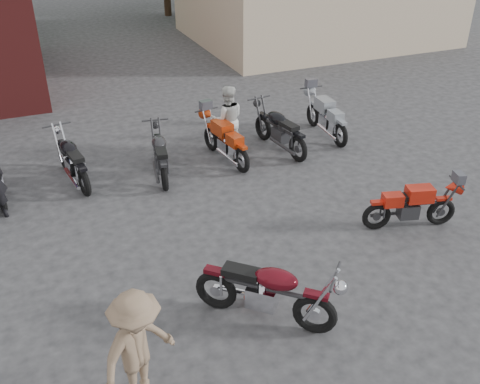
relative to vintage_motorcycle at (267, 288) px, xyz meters
name	(u,v)px	position (x,y,z in m)	size (l,w,h in m)	color
ground	(312,294)	(0.94, 0.24, -0.62)	(90.00, 90.00, 0.00)	#2B2B2E
vintage_motorcycle	(267,288)	(0.00, 0.00, 0.00)	(2.13, 0.70, 1.23)	#500A12
sportbike	(413,204)	(3.64, 1.26, -0.10)	(1.77, 0.59, 1.03)	red
helmet	(252,297)	(-0.05, 0.42, -0.49)	(0.27, 0.27, 0.25)	#AF2812
person_light	(227,120)	(1.68, 5.79, 0.22)	(0.82, 0.64, 1.68)	silver
person_tan	(138,350)	(-2.06, -0.70, 0.24)	(1.11, 0.64, 1.71)	#7F664E
row_bike_2	(71,157)	(-2.04, 5.68, -0.04)	(2.01, 0.66, 1.16)	black
row_bike_3	(160,152)	(-0.17, 5.22, -0.06)	(1.93, 0.64, 1.12)	#252528
row_bike_4	(225,138)	(1.44, 5.35, -0.05)	(1.95, 0.64, 1.13)	#B7350F
row_bike_5	(279,127)	(2.89, 5.39, -0.01)	(2.08, 0.69, 1.20)	black
row_bike_6	(326,115)	(4.41, 5.70, -0.03)	(2.02, 0.67, 1.17)	#90959D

